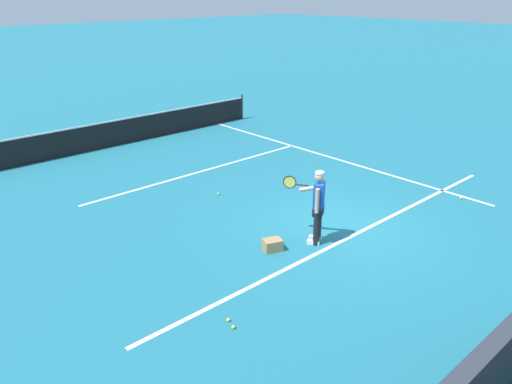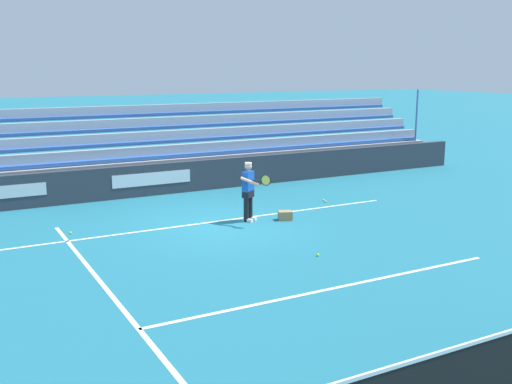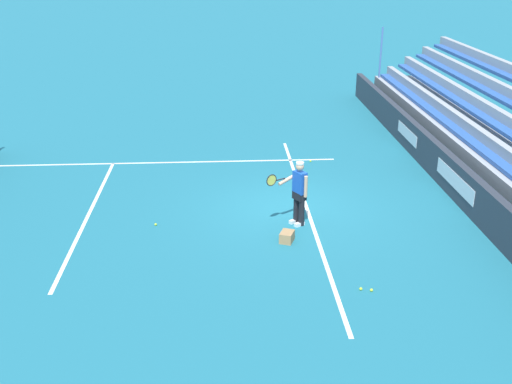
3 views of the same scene
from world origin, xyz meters
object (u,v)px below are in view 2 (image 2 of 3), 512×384
Objects in this scene: tennis_ball_on_baseline at (71,233)px; tennis_ball_stray_back at (323,200)px; ball_box_cardboard at (285,215)px; tennis_ball_toward_net at (318,255)px; tennis_player at (249,191)px; tennis_ball_far_right at (325,202)px.

tennis_ball_stray_back is at bearing -179.31° from tennis_ball_on_baseline.
ball_box_cardboard is 3.51m from tennis_ball_toward_net.
tennis_player reaches higher than ball_box_cardboard.
tennis_ball_toward_net is 1.00× the size of tennis_ball_far_right.
ball_box_cardboard is 2.71m from tennis_ball_far_right.
tennis_ball_far_right is (-8.21, 0.11, 0.00)m from tennis_ball_on_baseline.
tennis_ball_on_baseline is at bearing -12.16° from tennis_player.
ball_box_cardboard reaches higher than tennis_ball_toward_net.
tennis_ball_stray_back is at bearing -147.61° from ball_box_cardboard.
tennis_ball_on_baseline is 1.00× the size of tennis_ball_stray_back.
tennis_ball_on_baseline is 1.00× the size of tennis_ball_toward_net.
tennis_ball_on_baseline and tennis_ball_far_right have the same top height.
tennis_ball_far_right is (-3.36, -0.93, -0.86)m from tennis_player.
tennis_ball_on_baseline is 8.21m from tennis_ball_far_right.
ball_box_cardboard is 6.06× the size of tennis_ball_far_right.
tennis_ball_stray_back is at bearing -161.47° from tennis_player.
tennis_ball_far_right is at bearing -126.70° from tennis_ball_toward_net.
tennis_player reaches higher than tennis_ball_far_right.
tennis_ball_toward_net and tennis_ball_far_right have the same top height.
tennis_player is 5.04m from tennis_ball_on_baseline.
ball_box_cardboard is 6.06× the size of tennis_ball_toward_net.
tennis_ball_toward_net is at bearing 54.04° from tennis_ball_stray_back.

